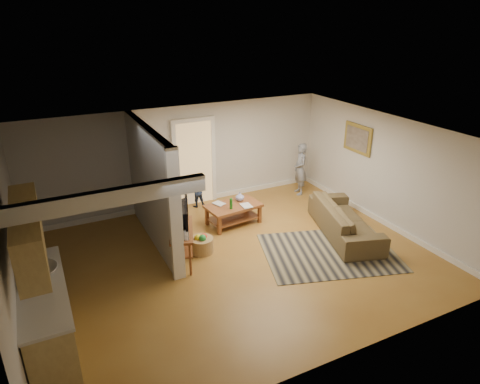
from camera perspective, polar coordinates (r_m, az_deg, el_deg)
name	(u,v)px	position (r m, az deg, el deg)	size (l,w,h in m)	color
ground	(236,259)	(8.55, -0.58, -8.98)	(7.50, 7.50, 0.00)	brown
room_shell	(173,193)	(7.89, -8.97, -0.20)	(7.54, 6.02, 2.52)	beige
area_rug	(329,252)	(8.96, 11.81, -7.87)	(2.63, 1.92, 0.01)	black
sofa	(344,234)	(9.74, 13.64, -5.43)	(2.35, 0.92, 0.69)	#4D4726
coffee_table	(234,209)	(9.76, -0.84, -2.24)	(1.28, 0.84, 0.72)	brown
tv_console	(182,232)	(8.24, -7.72, -5.31)	(0.78, 1.21, 0.98)	brown
speaker_left	(185,220)	(9.03, -7.29, -3.78)	(0.10, 0.10, 0.98)	black
speaker_right	(155,208)	(9.75, -11.25, -2.15)	(0.09, 0.09, 0.92)	black
toy_basket	(202,244)	(8.75, -5.12, -6.95)	(0.47, 0.47, 0.42)	olive
child	(299,193)	(11.65, 7.85, -0.16)	(0.51, 0.33, 1.39)	gray
toddler	(197,206)	(10.83, -5.72, -1.90)	(0.40, 0.31, 0.81)	#1F2A41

